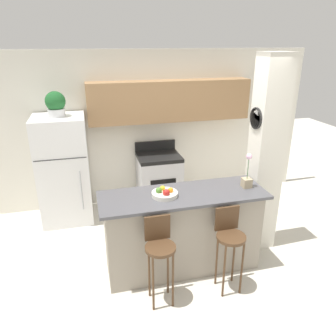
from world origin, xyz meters
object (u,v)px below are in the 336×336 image
at_px(bar_stool_right, 230,238).
at_px(fruit_bowl, 165,193).
at_px(stove_range, 159,180).
at_px(bar_stool_left, 160,249).
at_px(potted_plant_on_fridge, 56,104).
at_px(orchid_vase, 247,177).
at_px(refrigerator, 64,170).

bearing_deg(bar_stool_right, fruit_bowl, 143.40).
xyz_separation_m(stove_range, bar_stool_left, (-0.49, -2.17, 0.19)).
bearing_deg(bar_stool_left, potted_plant_on_fridge, 115.69).
bearing_deg(stove_range, bar_stool_right, -82.36).
relative_size(stove_range, bar_stool_right, 1.09).
relative_size(bar_stool_right, orchid_vase, 2.31).
bearing_deg(refrigerator, orchid_vase, -36.99).
bearing_deg(fruit_bowl, bar_stool_right, -36.60).
relative_size(bar_stool_right, potted_plant_on_fridge, 2.74).
height_order(orchid_vase, fruit_bowl, orchid_vase).
bearing_deg(bar_stool_right, orchid_vase, 48.91).
bearing_deg(orchid_vase, fruit_bowl, 179.71).
height_order(refrigerator, bar_stool_right, refrigerator).
bearing_deg(bar_stool_right, bar_stool_left, 180.00).
bearing_deg(potted_plant_on_fridge, orchid_vase, -36.99).
bearing_deg(refrigerator, stove_range, 2.60).
xyz_separation_m(potted_plant_on_fridge, orchid_vase, (2.19, -1.65, -0.68)).
relative_size(potted_plant_on_fridge, orchid_vase, 0.84).
height_order(bar_stool_left, potted_plant_on_fridge, potted_plant_on_fridge).
height_order(stove_range, orchid_vase, orchid_vase).
relative_size(refrigerator, fruit_bowl, 5.56).
bearing_deg(fruit_bowl, orchid_vase, -0.29).
relative_size(potted_plant_on_fridge, fruit_bowl, 1.21).
height_order(refrigerator, fruit_bowl, refrigerator).
xyz_separation_m(stove_range, orchid_vase, (0.69, -1.72, 0.69)).
height_order(refrigerator, bar_stool_left, refrigerator).
xyz_separation_m(bar_stool_right, orchid_vase, (0.40, 0.45, 0.50)).
bearing_deg(potted_plant_on_fridge, refrigerator, -62.90).
relative_size(stove_range, fruit_bowl, 3.61).
bearing_deg(potted_plant_on_fridge, fruit_bowl, -54.37).
bearing_deg(refrigerator, fruit_bowl, -54.37).
xyz_separation_m(bar_stool_left, potted_plant_on_fridge, (-1.01, 2.10, 1.18)).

